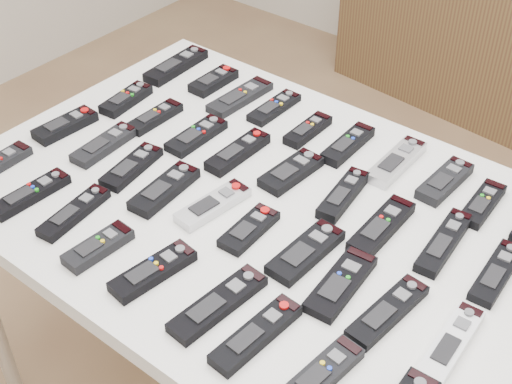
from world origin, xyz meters
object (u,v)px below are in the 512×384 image
Objects in this scene: remote_32 at (98,247)px; remote_4 at (308,130)px; remote_11 at (155,117)px; remote_18 at (497,273)px; remote_26 at (341,284)px; remote_7 at (445,181)px; remote_34 at (218,304)px; remote_36 at (322,374)px; remote_10 at (126,99)px; remote_21 at (132,167)px; remote_25 at (306,252)px; remote_13 at (238,152)px; remote_23 at (213,205)px; remote_15 at (343,195)px; table at (256,220)px; remote_1 at (214,81)px; remote_28 at (451,343)px; remote_20 at (104,145)px; remote_27 at (388,311)px; remote_16 at (381,227)px; remote_2 at (240,97)px; remote_8 at (482,204)px; remote_12 at (196,136)px; remote_24 at (249,229)px; remote_31 at (74,212)px; remote_19 at (65,125)px; remote_22 at (164,189)px; remote_30 at (30,194)px; remote_33 at (153,271)px; remote_3 at (274,108)px; remote_14 at (291,172)px; remote_35 at (256,334)px; remote_17 at (444,242)px; remote_5 at (348,144)px.

remote_4 is at bearing 85.57° from remote_32.
remote_11 is 0.86× the size of remote_18.
remote_7 is at bearing 84.03° from remote_26.
remote_36 is (0.23, -0.01, 0.00)m from remote_34.
remote_18 is at bearing -5.18° from remote_10.
remote_21 is 0.46m from remote_25.
remote_32 is (-0.01, -0.41, -0.00)m from remote_13.
remote_15 is at bearing 52.03° from remote_23.
remote_1 is at bearing 141.96° from table.
remote_28 is at bearing -24.08° from remote_1.
remote_34 is (-0.35, -0.38, 0.00)m from remote_18.
remote_20 is 0.11m from remote_21.
table is 6.70× the size of remote_27.
remote_20 is (-0.53, -0.19, -0.00)m from remote_15.
remote_16 is 0.35m from remote_23.
remote_7 reaches higher than remote_28.
remote_2 and remote_8 have the same top height.
remote_10 is 0.74× the size of remote_34.
remote_27 is at bearing -17.44° from remote_12.
remote_24 is at bearing -21.18° from remote_11.
remote_31 is at bearing -129.36° from remote_23.
remote_19 is at bearing -169.61° from remote_16.
remote_30 is at bearing -142.71° from remote_22.
remote_1 is 0.81× the size of remote_33.
remote_1 is at bearing -179.68° from remote_3.
remote_14 is (0.39, -0.19, -0.00)m from remote_1.
remote_11 is 1.06× the size of remote_32.
remote_12 and remote_23 have the same top height.
remote_33 reaches higher than remote_27.
remote_1 is at bearing 138.15° from remote_23.
remote_35 is (0.24, 0.00, -0.00)m from remote_33.
remote_30 is at bearing -172.36° from remote_33.
remote_16 is 0.56m from remote_32.
remote_36 is at bearing -79.89° from remote_7.
remote_8 is 0.29m from remote_15.
remote_28 is (0.24, -0.18, -0.00)m from remote_16.
remote_35 is at bearing -51.22° from table.
table is 7.63× the size of remote_12.
remote_7 is 0.10m from remote_8.
remote_23 is (0.47, 0.00, -0.00)m from remote_19.
remote_34 is (0.66, -0.20, -0.00)m from remote_19.
remote_11 is 0.76m from remote_17.
remote_33 is (0.05, -0.56, 0.00)m from remote_4.
remote_17 is 1.13× the size of remote_33.
remote_1 is 0.85× the size of remote_21.
remote_19 is 0.26m from remote_30.
remote_15 is at bearing -37.21° from remote_4.
remote_2 is at bearing 177.57° from remote_5.
remote_2 is 0.87m from remote_28.
remote_22 is 0.99× the size of remote_25.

